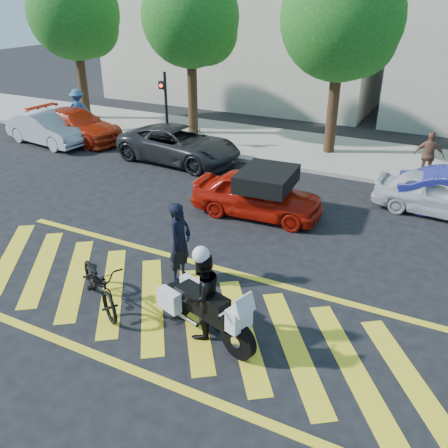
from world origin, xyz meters
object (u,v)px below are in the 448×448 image
at_px(police_motorcycle, 203,309).
at_px(officer_moto, 202,296).
at_px(bicycle, 99,283).
at_px(parked_mid_right, 437,194).
at_px(red_convertible, 258,194).
at_px(parked_left, 76,126).
at_px(parked_mid_left, 179,144).
at_px(officer_bike, 180,242).
at_px(parked_far_left, 47,129).

xyz_separation_m(police_motorcycle, officer_moto, (-0.02, -0.01, 0.31)).
distance_m(bicycle, parked_mid_right, 10.31).
distance_m(red_convertible, parked_left, 11.10).
xyz_separation_m(police_motorcycle, parked_mid_right, (3.55, 8.23, 0.02)).
bearing_deg(bicycle, red_convertible, 20.87).
bearing_deg(parked_mid_left, police_motorcycle, -141.51).
distance_m(bicycle, parked_mid_left, 9.72).
bearing_deg(officer_bike, parked_left, 50.36).
distance_m(officer_moto, parked_far_left, 15.05).
relative_size(police_motorcycle, parked_mid_left, 0.49).
height_order(red_convertible, parked_left, parked_left).
bearing_deg(parked_mid_left, bicycle, -154.16).
height_order(officer_moto, parked_far_left, officer_moto).
bearing_deg(parked_far_left, parked_mid_right, -82.61).
distance_m(parked_far_left, parked_mid_left, 6.51).
distance_m(bicycle, parked_left, 13.24).
xyz_separation_m(red_convertible, parked_mid_left, (-4.77, 3.25, 0.03)).
bearing_deg(parked_left, red_convertible, -103.88).
bearing_deg(officer_moto, parked_far_left, -106.25).
bearing_deg(officer_moto, officer_bike, -119.45).
relative_size(officer_moto, parked_mid_right, 0.50).
height_order(red_convertible, parked_mid_right, red_convertible).
xyz_separation_m(officer_moto, parked_left, (-11.73, 9.32, -0.22)).
distance_m(officer_bike, police_motorcycle, 2.15).
relative_size(officer_moto, parked_far_left, 0.44).
distance_m(police_motorcycle, officer_moto, 0.31).
height_order(parked_far_left, parked_left, parked_left).
bearing_deg(officer_moto, parked_mid_left, -128.46).
bearing_deg(parked_far_left, red_convertible, -95.68).
xyz_separation_m(police_motorcycle, parked_mid_left, (-6.04, 8.90, 0.09)).
distance_m(officer_bike, parked_mid_right, 8.37).
height_order(officer_bike, officer_moto, officer_bike).
relative_size(red_convertible, parked_left, 0.82).
bearing_deg(parked_mid_right, parked_mid_left, 89.53).
xyz_separation_m(parked_far_left, parked_mid_right, (16.08, -0.11, -0.06)).
bearing_deg(parked_far_left, officer_moto, -115.94).
height_order(bicycle, police_motorcycle, police_motorcycle).
height_order(officer_bike, bicycle, officer_bike).
distance_m(police_motorcycle, parked_far_left, 15.05).
height_order(officer_bike, police_motorcycle, officer_bike).
relative_size(officer_bike, officer_moto, 1.07).
bearing_deg(bicycle, police_motorcycle, -54.12).
bearing_deg(parked_far_left, parked_mid_left, -77.31).
distance_m(officer_bike, red_convertible, 4.13).
relative_size(officer_moto, parked_left, 0.38).
distance_m(police_motorcycle, red_convertible, 5.79).
relative_size(parked_left, parked_mid_right, 1.29).
relative_size(police_motorcycle, red_convertible, 0.63).
distance_m(red_convertible, parked_mid_right, 5.47).
bearing_deg(officer_bike, parked_far_left, 55.86).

